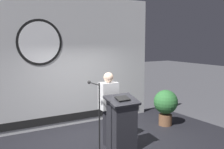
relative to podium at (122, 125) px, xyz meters
name	(u,v)px	position (x,y,z in m)	size (l,w,h in m)	color
banner_display	(74,61)	(-0.06, 2.27, 1.17)	(4.68, 0.12, 3.48)	silver
podium	(122,125)	(0.00, 0.00, 0.00)	(0.64, 0.49, 1.19)	#26262B
speaker_person	(108,108)	(-0.05, 0.48, 0.26)	(0.40, 0.26, 1.63)	black
microphone_stand	(98,132)	(-0.61, -0.09, -0.02)	(0.24, 0.58, 1.53)	black
potted_plant	(166,104)	(1.99, 0.87, 0.02)	(0.65, 0.65, 0.98)	brown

